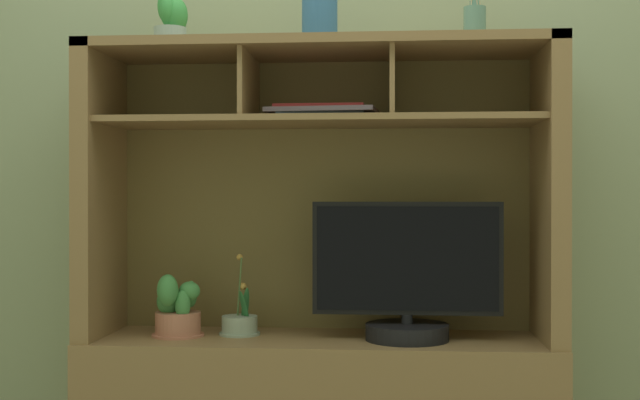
{
  "coord_description": "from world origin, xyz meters",
  "views": [
    {
      "loc": [
        0.23,
        -2.76,
        1.02
      ],
      "look_at": [
        0.0,
        0.0,
        1.01
      ],
      "focal_mm": 47.62,
      "sensor_mm": 36.0,
      "label": 1
    }
  ],
  "objects_px": {
    "potted_fern": "(177,311)",
    "potted_succulent": "(171,21)",
    "potted_orchid": "(240,324)",
    "media_console": "(320,364)",
    "tv_monitor": "(407,283)",
    "diffuser_bottle": "(475,22)",
    "magazine_stack_left": "(323,113)",
    "ceramic_vase": "(320,13)"
  },
  "relations": [
    {
      "from": "tv_monitor",
      "to": "magazine_stack_left",
      "type": "distance_m",
      "value": 0.62
    },
    {
      "from": "potted_orchid",
      "to": "magazine_stack_left",
      "type": "distance_m",
      "value": 0.75
    },
    {
      "from": "tv_monitor",
      "to": "diffuser_bottle",
      "type": "bearing_deg",
      "value": 2.48
    },
    {
      "from": "tv_monitor",
      "to": "potted_orchid",
      "type": "height_order",
      "value": "tv_monitor"
    },
    {
      "from": "potted_orchid",
      "to": "ceramic_vase",
      "type": "distance_m",
      "value": 1.06
    },
    {
      "from": "tv_monitor",
      "to": "potted_succulent",
      "type": "bearing_deg",
      "value": 177.97
    },
    {
      "from": "media_console",
      "to": "potted_fern",
      "type": "relative_size",
      "value": 7.36
    },
    {
      "from": "media_console",
      "to": "ceramic_vase",
      "type": "bearing_deg",
      "value": -90.0
    },
    {
      "from": "diffuser_bottle",
      "to": "ceramic_vase",
      "type": "xyz_separation_m",
      "value": [
        -0.5,
        0.01,
        0.04
      ]
    },
    {
      "from": "potted_orchid",
      "to": "potted_fern",
      "type": "height_order",
      "value": "potted_orchid"
    },
    {
      "from": "magazine_stack_left",
      "to": "media_console",
      "type": "bearing_deg",
      "value": -121.18
    },
    {
      "from": "potted_succulent",
      "to": "ceramic_vase",
      "type": "height_order",
      "value": "ceramic_vase"
    },
    {
      "from": "media_console",
      "to": "magazine_stack_left",
      "type": "height_order",
      "value": "media_console"
    },
    {
      "from": "tv_monitor",
      "to": "potted_fern",
      "type": "distance_m",
      "value": 0.76
    },
    {
      "from": "potted_orchid",
      "to": "diffuser_bottle",
      "type": "height_order",
      "value": "diffuser_bottle"
    },
    {
      "from": "tv_monitor",
      "to": "potted_orchid",
      "type": "relative_size",
      "value": 2.26
    },
    {
      "from": "potted_orchid",
      "to": "potted_succulent",
      "type": "height_order",
      "value": "potted_succulent"
    },
    {
      "from": "diffuser_bottle",
      "to": "tv_monitor",
      "type": "bearing_deg",
      "value": -177.52
    },
    {
      "from": "media_console",
      "to": "ceramic_vase",
      "type": "relative_size",
      "value": 7.87
    },
    {
      "from": "tv_monitor",
      "to": "potted_succulent",
      "type": "height_order",
      "value": "potted_succulent"
    },
    {
      "from": "media_console",
      "to": "potted_fern",
      "type": "xyz_separation_m",
      "value": [
        -0.47,
        -0.03,
        0.17
      ]
    },
    {
      "from": "media_console",
      "to": "ceramic_vase",
      "type": "xyz_separation_m",
      "value": [
        0.0,
        -0.02,
        1.15
      ]
    },
    {
      "from": "potted_orchid",
      "to": "potted_succulent",
      "type": "distance_m",
      "value": 1.03
    },
    {
      "from": "magazine_stack_left",
      "to": "potted_orchid",
      "type": "bearing_deg",
      "value": 179.59
    },
    {
      "from": "media_console",
      "to": "potted_succulent",
      "type": "bearing_deg",
      "value": -177.88
    },
    {
      "from": "magazine_stack_left",
      "to": "potted_succulent",
      "type": "xyz_separation_m",
      "value": [
        -0.5,
        -0.03,
        0.3
      ]
    },
    {
      "from": "tv_monitor",
      "to": "magazine_stack_left",
      "type": "bearing_deg",
      "value": 168.03
    },
    {
      "from": "potted_orchid",
      "to": "potted_succulent",
      "type": "xyz_separation_m",
      "value": [
        -0.22,
        -0.03,
        1.01
      ]
    },
    {
      "from": "magazine_stack_left",
      "to": "potted_succulent",
      "type": "relative_size",
      "value": 2.01
    },
    {
      "from": "potted_fern",
      "to": "ceramic_vase",
      "type": "distance_m",
      "value": 1.08
    },
    {
      "from": "potted_succulent",
      "to": "tv_monitor",
      "type": "bearing_deg",
      "value": -2.03
    },
    {
      "from": "potted_orchid",
      "to": "media_console",
      "type": "bearing_deg",
      "value": -3.1
    },
    {
      "from": "potted_orchid",
      "to": "ceramic_vase",
      "type": "relative_size",
      "value": 1.38
    },
    {
      "from": "media_console",
      "to": "ceramic_vase",
      "type": "distance_m",
      "value": 1.15
    },
    {
      "from": "media_console",
      "to": "magazine_stack_left",
      "type": "bearing_deg",
      "value": 58.82
    },
    {
      "from": "diffuser_bottle",
      "to": "ceramic_vase",
      "type": "distance_m",
      "value": 0.5
    },
    {
      "from": "media_console",
      "to": "diffuser_bottle",
      "type": "xyz_separation_m",
      "value": [
        0.5,
        -0.04,
        1.11
      ]
    },
    {
      "from": "tv_monitor",
      "to": "potted_orchid",
      "type": "distance_m",
      "value": 0.58
    },
    {
      "from": "potted_fern",
      "to": "potted_succulent",
      "type": "xyz_separation_m",
      "value": [
        -0.02,
        0.01,
        0.96
      ]
    },
    {
      "from": "potted_succulent",
      "to": "ceramic_vase",
      "type": "distance_m",
      "value": 0.49
    },
    {
      "from": "potted_fern",
      "to": "magazine_stack_left",
      "type": "xyz_separation_m",
      "value": [
        0.48,
        0.04,
        0.66
      ]
    },
    {
      "from": "diffuser_bottle",
      "to": "magazine_stack_left",
      "type": "bearing_deg",
      "value": 174.27
    }
  ]
}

